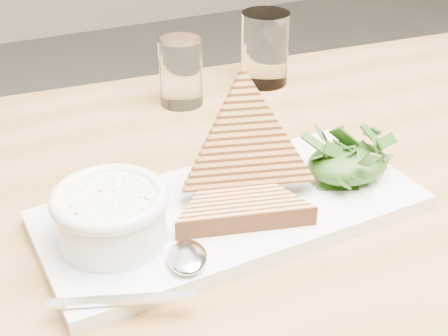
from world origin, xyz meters
name	(u,v)px	position (x,y,z in m)	size (l,w,h in m)	color
table_top	(261,216)	(-0.21, 0.20, 0.71)	(1.19, 0.80, 0.04)	#B07447
table_leg_br	(401,205)	(0.34, 0.55, 0.34)	(0.06, 0.06, 0.69)	#B07447
platter	(232,210)	(-0.25, 0.19, 0.73)	(0.41, 0.18, 0.02)	white
soup_bowl	(112,222)	(-0.39, 0.19, 0.76)	(0.11, 0.11, 0.04)	white
soup	(110,199)	(-0.39, 0.19, 0.79)	(0.09, 0.09, 0.01)	#F8EDAF
bowl_rim	(109,198)	(-0.39, 0.19, 0.79)	(0.11, 0.11, 0.01)	white
sandwich_flat	(239,201)	(-0.25, 0.18, 0.75)	(0.17, 0.17, 0.02)	tan
sandwich_lean	(246,147)	(-0.23, 0.21, 0.80)	(0.17, 0.17, 0.09)	tan
salad_base	(348,163)	(-0.11, 0.18, 0.76)	(0.10, 0.08, 0.04)	black
arugula_pile	(349,157)	(-0.11, 0.18, 0.77)	(0.11, 0.10, 0.05)	#37631E
spoon_bowl	(187,257)	(-0.33, 0.12, 0.75)	(0.04, 0.05, 0.01)	silver
spoon_handle	(122,300)	(-0.41, 0.10, 0.75)	(0.13, 0.01, 0.00)	silver
glass_near	(181,72)	(-0.20, 0.48, 0.77)	(0.06, 0.06, 0.10)	white
glass_far	(265,48)	(-0.05, 0.50, 0.78)	(0.07, 0.07, 0.11)	white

